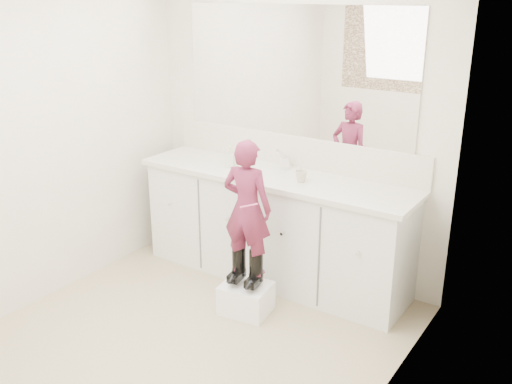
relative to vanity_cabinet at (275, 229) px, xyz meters
The scene contains 16 objects.
floor 1.30m from the vanity_cabinet, 90.00° to the right, with size 3.00×3.00×0.00m, color #958361.
wall_back 0.82m from the vanity_cabinet, 90.00° to the left, with size 2.60×2.60×0.00m, color beige.
wall_left 1.95m from the vanity_cabinet, 136.70° to the right, with size 3.00×3.00×0.00m, color beige.
wall_right 1.95m from the vanity_cabinet, 43.30° to the right, with size 3.00×3.00×0.00m, color beige.
vanity_cabinet is the anchor object (origin of this frame).
countertop 0.45m from the vanity_cabinet, 90.00° to the right, with size 2.28×0.58×0.04m, color beige.
backsplash 0.64m from the vanity_cabinet, 90.00° to the left, with size 2.28×0.03×0.25m, color beige.
mirror 1.24m from the vanity_cabinet, 90.00° to the left, with size 2.00×0.02×1.00m, color white.
faucet 0.54m from the vanity_cabinet, 90.00° to the left, with size 0.08×0.08×0.10m, color silver.
cup 0.58m from the vanity_cabinet, 12.80° to the right, with size 0.09×0.09×0.08m, color beige.
soap_bottle 0.68m from the vanity_cabinet, behind, with size 0.08×0.08×0.17m, color beige.
step_stool 0.68m from the vanity_cabinet, 77.91° to the right, with size 0.34×0.29×0.22m, color white.
boot_left 0.57m from the vanity_cabinet, 84.90° to the right, with size 0.11×0.19×0.29m, color black, non-canonical shape.
boot_right 0.60m from the vanity_cabinet, 70.48° to the right, with size 0.11×0.19×0.29m, color black, non-canonical shape.
toddler 0.70m from the vanity_cabinet, 77.49° to the right, with size 0.36×0.24×0.98m, color #A83360.
toothbrush 0.81m from the vanity_cabinet, 73.15° to the right, with size 0.01×0.01×0.14m, color #E95A98.
Camera 1 is at (2.23, -2.36, 2.24)m, focal length 40.00 mm.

